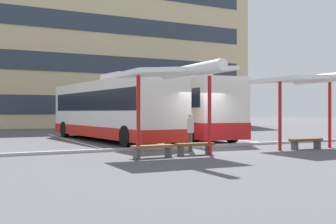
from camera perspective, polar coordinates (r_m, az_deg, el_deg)
The scene contains 14 objects.
ground_plane at distance 18.22m, azimuth 5.81°, elevation -5.07°, with size 160.00×160.00×0.00m, color #515156.
terminal_building at distance 48.97m, azimuth -14.93°, elevation 10.41°, with size 42.63×14.04×23.58m.
coach_bus_0 at distance 22.89m, azimuth -8.02°, elevation 0.25°, with size 3.72×12.13×3.61m.
coach_bus_1 at distance 24.36m, azimuth 2.12°, elevation 0.24°, with size 3.58×11.04×3.68m.
lane_stripe_0 at distance 23.39m, azimuth -13.15°, elevation -3.92°, with size 0.16×14.00×0.01m, color white.
lane_stripe_1 at distance 24.74m, azimuth -3.40°, elevation -3.70°, with size 0.16×14.00×0.01m, color white.
lane_stripe_2 at distance 26.73m, azimuth 5.12°, elevation -3.42°, with size 0.16×14.00×0.01m, color white.
waiting_shelter_0 at distance 14.63m, azimuth 1.52°, elevation 5.33°, with size 3.91×4.23×3.28m.
bench_0 at distance 14.46m, azimuth -2.13°, elevation -5.09°, with size 1.57×0.49×0.45m.
bench_1 at distance 15.43m, azimuth 3.76°, elevation -4.77°, with size 1.51×0.46×0.45m.
waiting_shelter_1 at distance 18.57m, azimuth 19.25°, elevation 4.17°, with size 3.91×4.77×3.21m.
bench_2 at distance 18.74m, azimuth 18.68°, elevation -3.91°, with size 1.58×0.49×0.45m.
platform_kerb at distance 18.71m, azimuth 4.85°, elevation -4.75°, with size 44.00×0.24×0.12m, color #ADADA8.
waiting_passenger_0 at distance 16.56m, azimuth 3.15°, elevation -2.48°, with size 0.38×0.50×1.57m.
Camera 1 is at (-9.73, -15.32, 1.63)m, focal length 43.73 mm.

